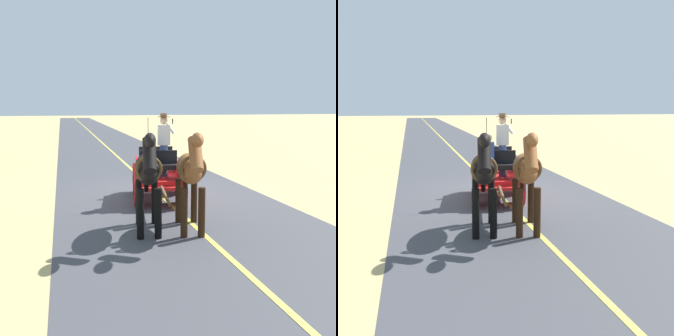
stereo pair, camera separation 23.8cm
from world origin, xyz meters
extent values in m
plane|color=tan|center=(0.00, 0.00, 0.00)|extent=(200.00, 200.00, 0.00)
cube|color=#424247|center=(0.00, 0.00, 0.00)|extent=(6.18, 160.00, 0.01)
cube|color=#DBCC4C|center=(0.00, 0.00, 0.01)|extent=(0.12, 160.00, 0.00)
cube|color=red|center=(0.19, 0.69, 0.66)|extent=(1.51, 2.35, 0.12)
cube|color=red|center=(-0.37, 0.77, 0.94)|extent=(0.37, 2.08, 0.44)
cube|color=red|center=(0.75, 0.60, 0.94)|extent=(0.37, 2.08, 0.44)
cube|color=red|center=(0.37, 1.89, 0.56)|extent=(1.10, 0.40, 0.08)
cube|color=red|center=(0.01, -0.50, 0.48)|extent=(0.74, 0.30, 0.06)
cube|color=black|center=(0.28, 1.28, 1.04)|extent=(1.06, 0.51, 0.14)
cube|color=black|center=(0.25, 1.11, 1.26)|extent=(1.02, 0.23, 0.44)
cube|color=black|center=(0.12, 0.20, 1.04)|extent=(1.06, 0.51, 0.14)
cube|color=black|center=(0.09, 0.02, 1.26)|extent=(1.02, 0.23, 0.44)
cylinder|color=red|center=(-0.34, 1.54, 0.48)|extent=(0.24, 0.96, 0.96)
cylinder|color=black|center=(-0.34, 1.54, 0.48)|extent=(0.15, 0.23, 0.21)
cylinder|color=red|center=(0.95, 1.35, 0.48)|extent=(0.24, 0.96, 0.96)
cylinder|color=black|center=(0.95, 1.35, 0.48)|extent=(0.15, 0.23, 0.21)
cylinder|color=red|center=(-0.57, 0.02, 0.48)|extent=(0.24, 0.96, 0.96)
cylinder|color=black|center=(-0.57, 0.02, 0.48)|extent=(0.15, 0.23, 0.21)
cylinder|color=red|center=(0.72, -0.17, 0.48)|extent=(0.24, 0.96, 0.96)
cylinder|color=black|center=(0.72, -0.17, 0.48)|extent=(0.15, 0.23, 0.21)
cylinder|color=brown|center=(0.52, 2.86, 0.61)|extent=(0.37, 1.99, 0.07)
cylinder|color=black|center=(0.58, 1.24, 1.74)|extent=(0.02, 0.02, 1.30)
cylinder|color=#384C7F|center=(0.09, 1.04, 1.17)|extent=(0.22, 0.22, 0.90)
cube|color=silver|center=(0.09, 1.04, 1.90)|extent=(0.37, 0.27, 0.56)
sphere|color=beige|center=(0.09, 1.04, 2.30)|extent=(0.22, 0.22, 0.22)
cylinder|color=#473323|center=(0.09, 1.04, 2.40)|extent=(0.36, 0.36, 0.01)
cylinder|color=#473323|center=(0.09, 1.04, 2.45)|extent=(0.20, 0.20, 0.10)
cylinder|color=silver|center=(-0.08, 1.10, 2.08)|extent=(0.27, 0.12, 0.32)
cube|color=black|center=(-0.14, 1.13, 2.28)|extent=(0.03, 0.07, 0.14)
cube|color=#384C7F|center=(0.55, 1.37, 1.18)|extent=(0.32, 0.36, 0.14)
cube|color=#2D4C99|center=(0.53, 1.25, 1.49)|extent=(0.33, 0.24, 0.48)
sphere|color=tan|center=(0.53, 1.25, 1.84)|extent=(0.20, 0.20, 0.20)
ellipsoid|color=brown|center=(0.18, 3.72, 1.37)|extent=(0.82, 1.63, 0.64)
cylinder|color=black|center=(0.10, 4.29, 0.53)|extent=(0.15, 0.15, 1.05)
cylinder|color=black|center=(0.46, 4.23, 0.53)|extent=(0.15, 0.15, 1.05)
cylinder|color=black|center=(-0.09, 3.22, 0.53)|extent=(0.15, 0.15, 1.05)
cylinder|color=black|center=(0.27, 3.15, 0.53)|extent=(0.15, 0.15, 1.05)
cylinder|color=brown|center=(0.33, 4.55, 1.77)|extent=(0.37, 0.68, 0.73)
ellipsoid|color=brown|center=(0.37, 4.77, 2.07)|extent=(0.31, 0.57, 0.28)
cube|color=black|center=(0.33, 4.53, 1.81)|extent=(0.15, 0.51, 0.56)
cylinder|color=black|center=(0.06, 2.99, 1.07)|extent=(0.11, 0.11, 0.70)
torus|color=brown|center=(0.28, 4.26, 1.45)|extent=(0.55, 0.16, 0.55)
ellipsoid|color=black|center=(1.09, 3.59, 1.37)|extent=(0.80, 1.63, 0.64)
cylinder|color=black|center=(0.99, 4.15, 0.53)|extent=(0.15, 0.15, 1.05)
cylinder|color=black|center=(1.35, 4.10, 0.53)|extent=(0.15, 0.15, 1.05)
cylinder|color=black|center=(0.82, 3.08, 0.53)|extent=(0.15, 0.15, 1.05)
cylinder|color=black|center=(1.18, 3.02, 0.53)|extent=(0.15, 0.15, 1.05)
cylinder|color=black|center=(1.22, 4.42, 1.77)|extent=(0.36, 0.68, 0.73)
ellipsoid|color=black|center=(1.25, 4.64, 2.07)|extent=(0.30, 0.57, 0.28)
cube|color=black|center=(1.22, 4.40, 1.81)|extent=(0.14, 0.51, 0.56)
cylinder|color=black|center=(0.97, 2.85, 1.07)|extent=(0.11, 0.11, 0.70)
torus|color=brown|center=(1.17, 4.13, 1.45)|extent=(0.55, 0.16, 0.55)
camera|label=1|loc=(2.83, 11.98, 2.71)|focal=43.40mm
camera|label=2|loc=(2.60, 12.04, 2.71)|focal=43.40mm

